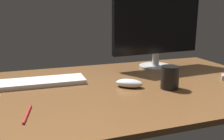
# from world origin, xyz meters

# --- Properties ---
(desk) EXTENTS (1.40, 0.84, 0.02)m
(desk) POSITION_xyz_m (0.00, 0.00, 0.01)
(desk) COLOR brown
(desk) RESTS_ON ground
(monitor) EXTENTS (0.52, 0.18, 0.40)m
(monitor) POSITION_xyz_m (0.30, 0.25, 0.24)
(monitor) COLOR silver
(monitor) RESTS_ON desk
(keyboard) EXTENTS (0.44, 0.14, 0.02)m
(keyboard) POSITION_xyz_m (-0.36, 0.14, 0.03)
(keyboard) COLOR white
(keyboard) RESTS_ON desk
(computer_mouse) EXTENTS (0.13, 0.11, 0.03)m
(computer_mouse) POSITION_xyz_m (0.02, -0.03, 0.04)
(computer_mouse) COLOR silver
(computer_mouse) RESTS_ON desk
(coffee_mug) EXTENTS (0.07, 0.07, 0.10)m
(coffee_mug) POSITION_xyz_m (0.17, -0.11, 0.07)
(coffee_mug) COLOR black
(coffee_mug) RESTS_ON desk
(pen) EXTENTS (0.03, 0.14, 0.01)m
(pen) POSITION_xyz_m (-0.40, -0.19, 0.02)
(pen) COLOR red
(pen) RESTS_ON desk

